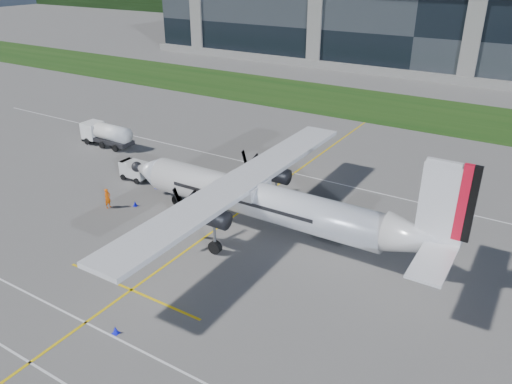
{
  "coord_description": "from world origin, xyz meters",
  "views": [
    {
      "loc": [
        25.13,
        -25.42,
        20.82
      ],
      "look_at": [
        5.16,
        6.87,
        2.83
      ],
      "focal_mm": 35.0,
      "sensor_mm": 36.0,
      "label": 1
    }
  ],
  "objects_px": {
    "fuel_tanker_truck": "(104,134)",
    "safety_cone_nose_port": "(135,204)",
    "turboprop_aircraft": "(271,183)",
    "safety_cone_portwing": "(115,330)",
    "ground_crew_person": "(107,197)",
    "baggage_tug": "(135,171)",
    "safety_cone_nose_stbd": "(157,186)",
    "safety_cone_tail": "(435,283)"
  },
  "relations": [
    {
      "from": "safety_cone_tail",
      "to": "fuel_tanker_truck",
      "type": "bearing_deg",
      "value": 168.75
    },
    {
      "from": "safety_cone_tail",
      "to": "turboprop_aircraft",
      "type": "bearing_deg",
      "value": 179.49
    },
    {
      "from": "turboprop_aircraft",
      "to": "fuel_tanker_truck",
      "type": "distance_m",
      "value": 29.39
    },
    {
      "from": "baggage_tug",
      "to": "safety_cone_nose_port",
      "type": "xyz_separation_m",
      "value": [
        4.31,
        -4.56,
        -0.69
      ]
    },
    {
      "from": "safety_cone_nose_stbd",
      "to": "ground_crew_person",
      "type": "bearing_deg",
      "value": -100.08
    },
    {
      "from": "fuel_tanker_truck",
      "to": "safety_cone_nose_port",
      "type": "relative_size",
      "value": 14.61
    },
    {
      "from": "ground_crew_person",
      "to": "safety_cone_tail",
      "type": "xyz_separation_m",
      "value": [
        28.4,
        3.44,
        -0.82
      ]
    },
    {
      "from": "baggage_tug",
      "to": "fuel_tanker_truck",
      "type": "bearing_deg",
      "value": 151.88
    },
    {
      "from": "fuel_tanker_truck",
      "to": "safety_cone_tail",
      "type": "xyz_separation_m",
      "value": [
        41.39,
        -8.23,
        -1.12
      ]
    },
    {
      "from": "baggage_tug",
      "to": "safety_cone_nose_stbd",
      "type": "distance_m",
      "value": 3.54
    },
    {
      "from": "turboprop_aircraft",
      "to": "safety_cone_tail",
      "type": "relative_size",
      "value": 61.73
    },
    {
      "from": "ground_crew_person",
      "to": "safety_cone_nose_stbd",
      "type": "relative_size",
      "value": 4.27
    },
    {
      "from": "baggage_tug",
      "to": "safety_cone_nose_stbd",
      "type": "xyz_separation_m",
      "value": [
        3.42,
        -0.59,
        -0.69
      ]
    },
    {
      "from": "fuel_tanker_truck",
      "to": "baggage_tug",
      "type": "xyz_separation_m",
      "value": [
        10.54,
        -5.63,
        -0.43
      ]
    },
    {
      "from": "ground_crew_person",
      "to": "fuel_tanker_truck",
      "type": "bearing_deg",
      "value": 45.72
    },
    {
      "from": "ground_crew_person",
      "to": "safety_cone_nose_port",
      "type": "height_order",
      "value": "ground_crew_person"
    },
    {
      "from": "turboprop_aircraft",
      "to": "baggage_tug",
      "type": "distance_m",
      "value": 18.08
    },
    {
      "from": "safety_cone_nose_stbd",
      "to": "turboprop_aircraft",
      "type": "bearing_deg",
      "value": -7.65
    },
    {
      "from": "ground_crew_person",
      "to": "safety_cone_portwing",
      "type": "relative_size",
      "value": 4.27
    },
    {
      "from": "turboprop_aircraft",
      "to": "safety_cone_portwing",
      "type": "height_order",
      "value": "turboprop_aircraft"
    },
    {
      "from": "baggage_tug",
      "to": "safety_cone_portwing",
      "type": "distance_m",
      "value": 23.61
    },
    {
      "from": "baggage_tug",
      "to": "safety_cone_tail",
      "type": "bearing_deg",
      "value": -4.82
    },
    {
      "from": "safety_cone_nose_port",
      "to": "baggage_tug",
      "type": "bearing_deg",
      "value": 133.4
    },
    {
      "from": "fuel_tanker_truck",
      "to": "safety_cone_nose_port",
      "type": "height_order",
      "value": "fuel_tanker_truck"
    },
    {
      "from": "fuel_tanker_truck",
      "to": "safety_cone_nose_port",
      "type": "bearing_deg",
      "value": -34.46
    },
    {
      "from": "turboprop_aircraft",
      "to": "safety_cone_nose_stbd",
      "type": "distance_m",
      "value": 14.89
    },
    {
      "from": "baggage_tug",
      "to": "safety_cone_portwing",
      "type": "relative_size",
      "value": 6.24
    },
    {
      "from": "ground_crew_person",
      "to": "safety_cone_tail",
      "type": "bearing_deg",
      "value": -85.4
    },
    {
      "from": "turboprop_aircraft",
      "to": "fuel_tanker_truck",
      "type": "bearing_deg",
      "value": 163.87
    },
    {
      "from": "ground_crew_person",
      "to": "safety_cone_tail",
      "type": "distance_m",
      "value": 28.62
    },
    {
      "from": "turboprop_aircraft",
      "to": "ground_crew_person",
      "type": "xyz_separation_m",
      "value": [
        -15.08,
        -3.56,
        -3.56
      ]
    },
    {
      "from": "fuel_tanker_truck",
      "to": "safety_cone_portwing",
      "type": "bearing_deg",
      "value": -41.97
    },
    {
      "from": "turboprop_aircraft",
      "to": "baggage_tug",
      "type": "relative_size",
      "value": 9.89
    },
    {
      "from": "turboprop_aircraft",
      "to": "fuel_tanker_truck",
      "type": "relative_size",
      "value": 4.23
    },
    {
      "from": "fuel_tanker_truck",
      "to": "safety_cone_tail",
      "type": "bearing_deg",
      "value": -11.25
    },
    {
      "from": "baggage_tug",
      "to": "safety_cone_tail",
      "type": "distance_m",
      "value": 30.97
    },
    {
      "from": "fuel_tanker_truck",
      "to": "safety_cone_portwing",
      "type": "distance_m",
      "value": 35.04
    },
    {
      "from": "fuel_tanker_truck",
      "to": "baggage_tug",
      "type": "distance_m",
      "value": 11.96
    },
    {
      "from": "safety_cone_nose_stbd",
      "to": "safety_cone_nose_port",
      "type": "bearing_deg",
      "value": -77.32
    },
    {
      "from": "turboprop_aircraft",
      "to": "safety_cone_nose_port",
      "type": "bearing_deg",
      "value": -171.08
    },
    {
      "from": "safety_cone_tail",
      "to": "baggage_tug",
      "type": "bearing_deg",
      "value": 175.18
    },
    {
      "from": "fuel_tanker_truck",
      "to": "safety_cone_portwing",
      "type": "relative_size",
      "value": 14.61
    }
  ]
}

